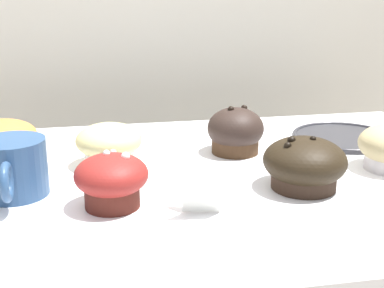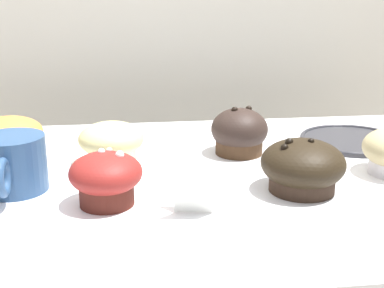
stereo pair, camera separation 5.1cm
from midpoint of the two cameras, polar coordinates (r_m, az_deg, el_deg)
The scene contains 9 objects.
wall_back at distance 1.39m, azimuth -5.98°, elevation 4.05°, with size 3.20×0.10×1.80m, color beige.
muffin_back_left at distance 0.76m, azimuth 10.06°, elevation -2.18°, with size 0.12×0.12×0.08m.
muffin_back_right at distance 0.93m, azimuth -21.12°, elevation 0.36°, with size 0.11×0.11×0.07m.
muffin_front_left at distance 0.91m, azimuth 3.06°, elevation 1.29°, with size 0.10×0.10×0.08m.
muffin_front_right at distance 0.86m, azimuth -10.53°, elevation -0.01°, with size 0.10×0.10×0.07m.
muffin_back_center at distance 0.70m, azimuth -10.64°, elevation -3.79°, with size 0.10×0.10×0.08m.
coffee_cup at distance 0.77m, azimuth -20.37°, elevation -2.30°, with size 0.09×0.14×0.08m.
serving_plate at distance 1.02m, azimuth 14.45°, elevation 0.73°, with size 0.19×0.19×0.01m.
price_card at distance 0.67m, azimuth -1.10°, elevation -4.91°, with size 0.05×0.05×0.06m.
Camera 1 is at (-0.14, -0.74, 1.22)m, focal length 50.00 mm.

